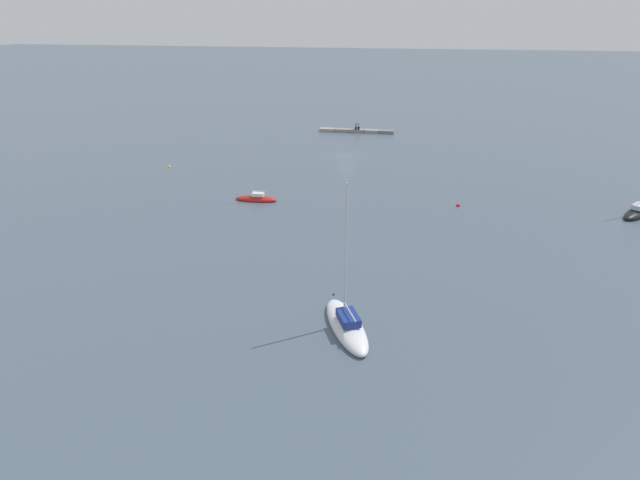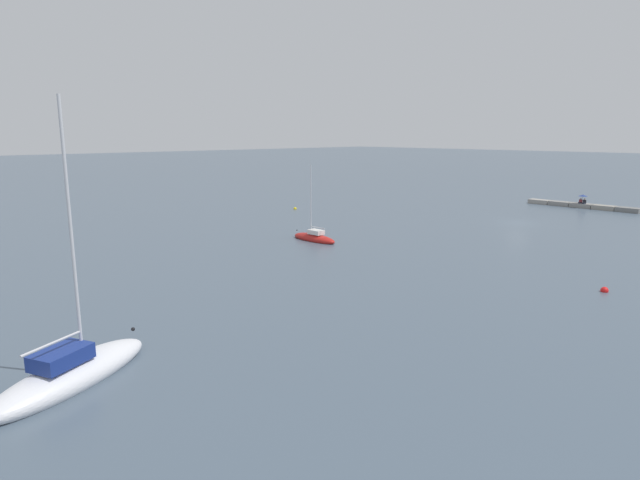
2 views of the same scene
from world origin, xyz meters
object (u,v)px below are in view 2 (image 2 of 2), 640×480
person_seated_maroon_right (580,201)px  mooring_buoy_mid (604,290)px  sailboat_red_outer (314,238)px  mooring_buoy_far (295,209)px  person_seated_dark_left (584,202)px  umbrella_open_navy (583,195)px  sailboat_white_far (71,374)px

person_seated_maroon_right → mooring_buoy_mid: bearing=111.9°
person_seated_maroon_right → sailboat_red_outer: size_ratio=0.10×
sailboat_red_outer → mooring_buoy_mid: (-25.31, -2.10, -0.18)m
mooring_buoy_far → sailboat_red_outer: bearing=143.8°
person_seated_dark_left → umbrella_open_navy: bearing=-16.6°
mooring_buoy_mid → sailboat_white_far: bearing=70.6°
sailboat_white_far → mooring_buoy_mid: sailboat_white_far is taller
person_seated_dark_left → sailboat_white_far: 69.95m
sailboat_white_far → mooring_buoy_mid: (-10.44, -29.64, -0.32)m
umbrella_open_navy → person_seated_dark_left: bearing=164.3°
umbrella_open_navy → person_seated_maroon_right: bearing=-12.4°
sailboat_red_outer → mooring_buoy_far: bearing=53.4°
umbrella_open_navy → mooring_buoy_mid: 43.47m
sailboat_red_outer → mooring_buoy_far: sailboat_red_outer is taller
umbrella_open_navy → sailboat_white_far: sailboat_white_far is taller
sailboat_white_far → mooring_buoy_far: bearing=104.9°
person_seated_dark_left → mooring_buoy_far: (26.40, 29.41, -0.78)m
person_seated_maroon_right → mooring_buoy_mid: (-16.90, 40.20, -0.77)m
mooring_buoy_far → umbrella_open_navy: bearing=-131.5°
umbrella_open_navy → sailboat_red_outer: 43.14m
mooring_buoy_far → sailboat_white_far: bearing=128.7°
sailboat_white_far → person_seated_maroon_right: bearing=71.5°
person_seated_dark_left → sailboat_red_outer: sailboat_red_outer is taller
umbrella_open_navy → sailboat_red_outer: sailboat_red_outer is taller
sailboat_white_far → sailboat_red_outer: sailboat_white_far is taller
umbrella_open_navy → sailboat_white_far: size_ratio=0.11×
mooring_buoy_mid → mooring_buoy_far: mooring_buoy_mid is taller
sailboat_red_outer → mooring_buoy_far: 21.60m
person_seated_maroon_right → mooring_buoy_mid: person_seated_maroon_right is taller
umbrella_open_navy → sailboat_white_far: (-6.19, 69.78, -1.30)m
mooring_buoy_far → person_seated_dark_left: bearing=-131.9°
sailboat_red_outer → person_seated_dark_left: bearing=-12.5°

